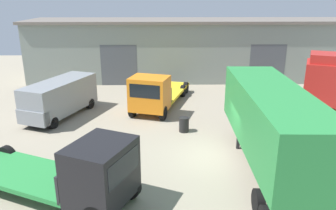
# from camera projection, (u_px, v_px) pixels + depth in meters

# --- Properties ---
(ground_plane) EXTENTS (60.00, 60.00, 0.00)m
(ground_plane) POSITION_uv_depth(u_px,v_px,m) (220.00, 157.00, 16.30)
(ground_plane) COLOR gray
(warehouse_building) EXTENTS (30.47, 6.51, 5.55)m
(warehouse_building) POSITION_uv_depth(u_px,v_px,m) (191.00, 49.00, 31.54)
(warehouse_building) COLOR gray
(warehouse_building) RESTS_ON ground_plane
(tractor_unit_red) EXTENTS (6.68, 4.83, 4.13)m
(tractor_unit_red) POSITION_uv_depth(u_px,v_px,m) (316.00, 86.00, 21.70)
(tractor_unit_red) COLOR red
(tractor_unit_red) RESTS_ON ground_plane
(container_trailer_green) EXTENTS (2.81, 9.45, 3.92)m
(container_trailer_green) POSITION_uv_depth(u_px,v_px,m) (272.00, 121.00, 13.97)
(container_trailer_green) COLOR #28843D
(container_trailer_green) RESTS_ON ground_plane
(flatbed_truck_black) EXTENTS (8.78, 5.70, 2.72)m
(flatbed_truck_black) POSITION_uv_depth(u_px,v_px,m) (71.00, 172.00, 12.34)
(flatbed_truck_black) COLOR black
(flatbed_truck_black) RESTS_ON ground_plane
(delivery_van_grey) EXTENTS (3.95, 6.04, 2.41)m
(delivery_van_grey) POSITION_uv_depth(u_px,v_px,m) (59.00, 98.00, 21.30)
(delivery_van_grey) COLOR gray
(delivery_van_grey) RESTS_ON ground_plane
(flatbed_truck_orange) EXTENTS (4.53, 7.90, 2.66)m
(flatbed_truck_orange) POSITION_uv_depth(u_px,v_px,m) (155.00, 93.00, 22.42)
(flatbed_truck_orange) COLOR orange
(flatbed_truck_orange) RESTS_ON ground_plane
(oil_drum) EXTENTS (0.58, 0.58, 0.88)m
(oil_drum) POSITION_uv_depth(u_px,v_px,m) (184.00, 125.00, 19.20)
(oil_drum) COLOR black
(oil_drum) RESTS_ON ground_plane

